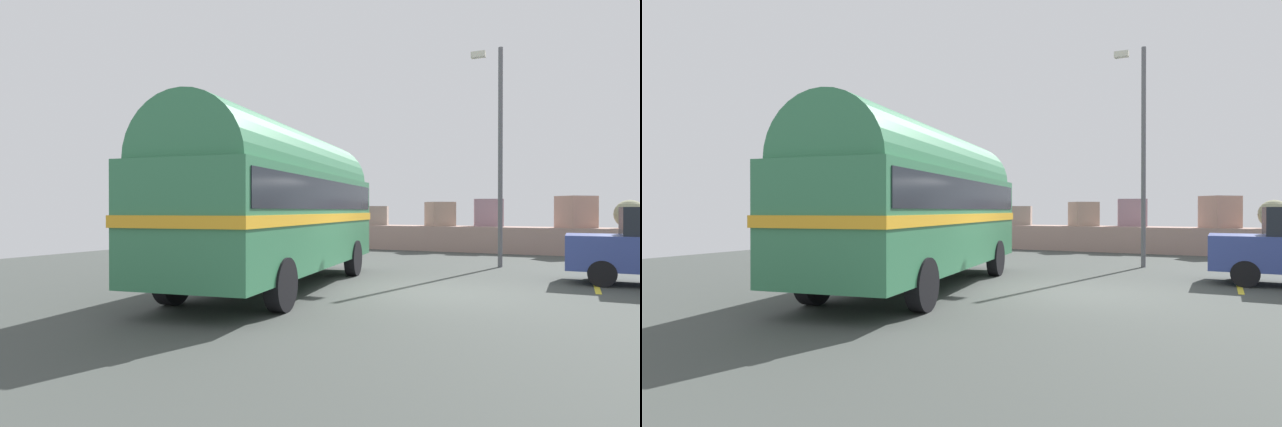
# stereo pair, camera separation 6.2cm
# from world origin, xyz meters

# --- Properties ---
(ground) EXTENTS (32.00, 26.00, 0.02)m
(ground) POSITION_xyz_m (0.00, 0.00, 0.01)
(ground) COLOR #3E423F
(breakwater) EXTENTS (31.36, 2.19, 2.47)m
(breakwater) POSITION_xyz_m (-0.13, 11.78, 0.76)
(breakwater) COLOR #A28479
(breakwater) RESTS_ON ground
(vintage_coach) EXTENTS (3.70, 8.85, 3.70)m
(vintage_coach) POSITION_xyz_m (-3.29, -0.89, 2.05)
(vintage_coach) COLOR black
(vintage_coach) RESTS_ON ground
(lamp_post) EXTENTS (0.98, 0.32, 6.90)m
(lamp_post) POSITION_xyz_m (0.64, 5.85, 3.86)
(lamp_post) COLOR #5B5B60
(lamp_post) RESTS_ON ground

